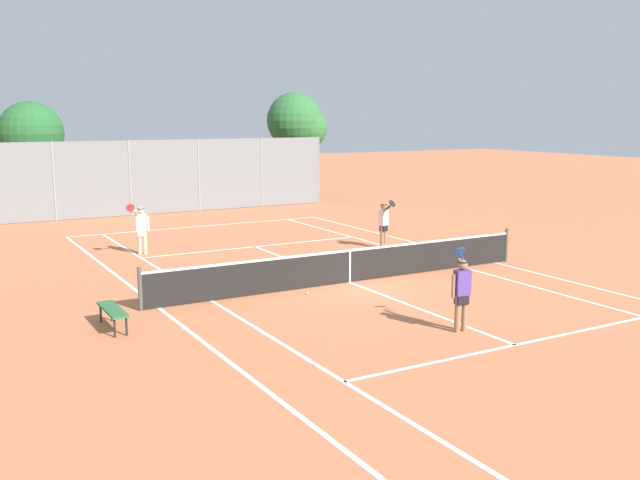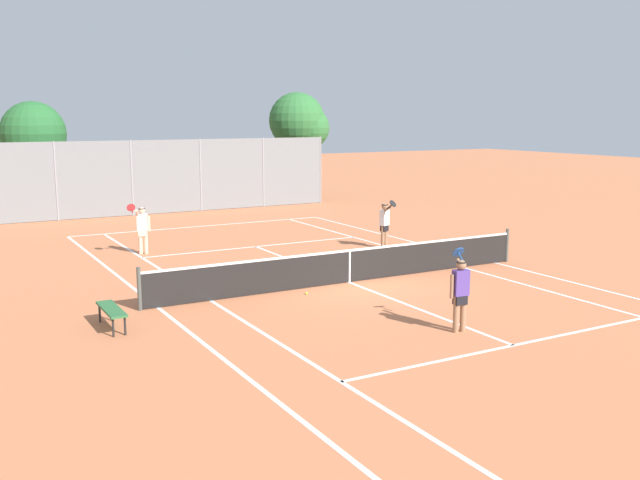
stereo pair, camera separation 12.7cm
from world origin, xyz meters
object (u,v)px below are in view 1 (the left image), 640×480
(courtside_bench, at_px, (113,311))
(player_near_side, at_px, (462,290))
(player_far_right, at_px, (384,222))
(loose_tennis_ball_1, at_px, (219,273))
(loose_tennis_ball_0, at_px, (307,293))
(tree_behind_right, at_px, (298,123))
(tree_behind_left, at_px, (33,135))
(tennis_net, at_px, (350,265))
(player_far_left, at_px, (142,227))

(courtside_bench, bearing_deg, player_near_side, -31.22)
(player_near_side, relative_size, player_far_right, 1.00)
(courtside_bench, bearing_deg, player_far_right, 25.11)
(player_near_side, height_order, loose_tennis_ball_1, player_near_side)
(loose_tennis_ball_0, height_order, tree_behind_right, tree_behind_right)
(player_far_right, xyz_separation_m, courtside_bench, (-10.74, -5.03, -0.52))
(loose_tennis_ball_0, bearing_deg, player_near_side, -73.46)
(tree_behind_left, distance_m, tree_behind_right, 14.05)
(tennis_net, relative_size, courtside_bench, 8.00)
(loose_tennis_ball_1, bearing_deg, player_far_right, 8.41)
(tennis_net, xyz_separation_m, loose_tennis_ball_1, (-2.77, 2.90, -0.48))
(tree_behind_right, bearing_deg, tree_behind_left, 176.46)
(player_far_left, xyz_separation_m, loose_tennis_ball_0, (2.20, -7.62, -0.89))
(tennis_net, xyz_separation_m, player_far_right, (3.86, 3.88, 0.42))
(loose_tennis_ball_0, relative_size, tree_behind_right, 0.01)
(loose_tennis_ball_1, bearing_deg, player_far_left, 105.23)
(tree_behind_left, bearing_deg, tennis_net, -75.50)
(loose_tennis_ball_0, bearing_deg, loose_tennis_ball_1, 107.12)
(player_far_left, xyz_separation_m, player_far_right, (7.75, -3.15, 0.00))
(tree_behind_right, bearing_deg, player_far_right, -107.38)
(player_far_left, distance_m, tree_behind_left, 13.69)
(player_far_left, height_order, loose_tennis_ball_1, player_far_left)
(player_far_right, height_order, courtside_bench, player_far_right)
(loose_tennis_ball_1, bearing_deg, tree_behind_right, 55.24)
(player_far_right, height_order, tree_behind_left, tree_behind_left)
(tennis_net, bearing_deg, courtside_bench, -170.48)
(player_far_right, distance_m, tree_behind_left, 19.04)
(player_near_side, xyz_separation_m, player_far_left, (-3.54, 12.14, 0.00))
(player_near_side, xyz_separation_m, loose_tennis_ball_0, (-1.34, 4.52, -0.89))
(loose_tennis_ball_1, xyz_separation_m, tree_behind_right, (11.52, 16.60, 4.20))
(tennis_net, distance_m, tree_behind_right, 21.69)
(player_far_right, height_order, tree_behind_right, tree_behind_right)
(courtside_bench, height_order, tree_behind_right, tree_behind_right)
(player_far_left, bearing_deg, player_near_side, -73.74)
(tennis_net, xyz_separation_m, player_far_left, (-3.90, 7.03, 0.42))
(tennis_net, distance_m, courtside_bench, 6.98)
(loose_tennis_ball_0, bearing_deg, tree_behind_right, 62.54)
(player_far_right, bearing_deg, tennis_net, -134.83)
(player_far_left, distance_m, player_far_right, 8.37)
(player_far_right, bearing_deg, player_far_left, 157.91)
(tennis_net, height_order, tree_behind_left, tree_behind_left)
(tennis_net, bearing_deg, player_far_left, 119.01)
(tennis_net, distance_m, loose_tennis_ball_0, 1.86)
(player_near_side, distance_m, player_far_left, 12.65)
(player_far_left, height_order, tree_behind_right, tree_behind_right)
(tennis_net, relative_size, player_far_right, 6.76)
(player_far_left, height_order, tree_behind_left, tree_behind_left)
(tennis_net, relative_size, player_near_side, 6.76)
(player_near_side, xyz_separation_m, courtside_bench, (-6.53, 3.96, -0.52))
(player_far_left, xyz_separation_m, tree_behind_right, (12.64, 12.47, 3.31))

